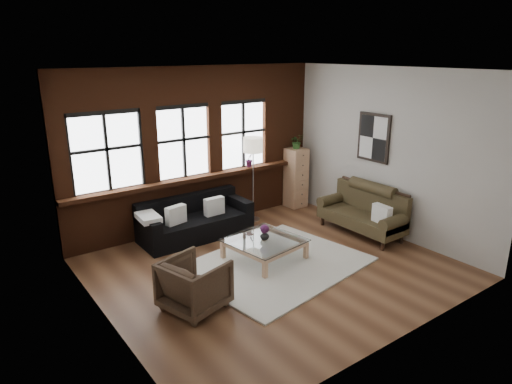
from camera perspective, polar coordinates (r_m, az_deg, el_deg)
floor at (r=7.75m, az=2.05°, el=-9.35°), size 5.50×5.50×0.00m
ceiling at (r=6.93m, az=2.34°, el=15.00°), size 5.50×5.50×0.00m
wall_back at (r=9.21m, az=-7.53°, el=5.42°), size 5.50×0.00×5.50m
wall_front at (r=5.54m, az=18.45°, el=-3.49°), size 5.50×0.00×5.50m
wall_left at (r=5.95m, az=-19.11°, el=-2.11°), size 0.00×5.00×5.00m
wall_right at (r=9.10m, az=15.97°, el=4.74°), size 0.00×5.00×5.00m
brick_backwall at (r=9.16m, az=-7.35°, el=5.36°), size 5.50×0.12×3.20m
sill_ledge at (r=9.22m, az=-6.94°, el=1.87°), size 5.50×0.30×0.08m
window_left at (r=8.44m, az=-18.18°, el=4.65°), size 1.38×0.10×1.50m
window_mid at (r=9.00m, az=-9.09°, el=6.05°), size 1.38×0.10×1.50m
window_right at (r=9.71m, az=-1.69°, el=7.08°), size 1.38×0.10×1.50m
wall_poster at (r=9.21m, az=14.51°, el=6.60°), size 0.05×0.74×0.94m
shag_rug at (r=7.82m, az=2.49°, el=-9.00°), size 3.16×2.65×0.03m
dark_sofa at (r=8.86m, az=-7.54°, el=-3.21°), size 2.16×0.87×0.78m
pillow_a at (r=8.52m, az=-9.98°, el=-2.83°), size 0.42×0.22×0.34m
pillow_b at (r=8.88m, az=-5.25°, el=-1.78°), size 0.40×0.15×0.34m
vintage_settee at (r=9.13m, az=13.04°, el=-2.30°), size 0.80×1.80×0.96m
pillow_settee at (r=8.71m, az=15.45°, el=-2.68°), size 0.17×0.39×0.34m
armchair at (r=6.51m, az=-7.71°, el=-11.40°), size 1.00×0.98×0.74m
coffee_table at (r=7.94m, az=1.06°, el=-7.23°), size 1.29×1.29×0.38m
vase at (r=7.83m, az=1.07°, el=-5.42°), size 0.17×0.17×0.17m
flowers at (r=7.79m, az=1.08°, el=-4.65°), size 0.15×0.15×0.15m
drawer_chest at (r=10.48m, az=5.00°, el=1.78°), size 0.42×0.42×1.36m
potted_plant_top at (r=10.29m, az=5.13°, el=6.33°), size 0.36×0.33×0.33m
floor_lamp at (r=9.49m, az=-0.36°, el=1.98°), size 0.40×0.40×1.93m
sill_plant at (r=9.75m, az=-0.81°, el=4.11°), size 0.21×0.19×0.33m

